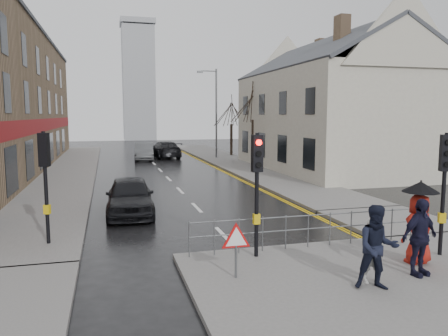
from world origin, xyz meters
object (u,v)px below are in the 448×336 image
pedestrian_a (373,250)px  pedestrian_d (420,237)px  pedestrian_with_umbrella (419,220)px  pedestrian_b (377,248)px  car_mid (144,152)px  car_parked (130,196)px

pedestrian_a → pedestrian_d: bearing=6.3°
pedestrian_with_umbrella → pedestrian_a: bearing=-156.2°
pedestrian_b → car_mid: size_ratio=0.41×
pedestrian_a → car_mid: 30.95m
pedestrian_b → pedestrian_a: bearing=88.4°
pedestrian_with_umbrella → car_parked: (-6.96, 8.28, -0.52)m
pedestrian_with_umbrella → car_mid: 30.35m
pedestrian_a → pedestrian_b: (-0.15, -0.37, 0.19)m
pedestrian_with_umbrella → car_parked: bearing=130.1°
pedestrian_with_umbrella → car_parked: 10.83m
pedestrian_with_umbrella → pedestrian_b: bearing=-149.4°
car_parked → pedestrian_a: bearing=-58.7°
pedestrian_b → car_parked: (-4.91, 9.49, -0.32)m
car_parked → car_mid: (2.33, 21.71, -0.01)m
pedestrian_with_umbrella → car_mid: (-4.63, 29.99, -0.53)m
pedestrian_b → pedestrian_with_umbrella: pedestrian_with_umbrella is taller
pedestrian_b → pedestrian_with_umbrella: (2.05, 1.22, 0.20)m
pedestrian_d → car_mid: 30.99m
car_parked → car_mid: car_parked is taller
car_parked → pedestrian_with_umbrella: bearing=-47.6°
pedestrian_d → car_parked: (-6.40, 9.01, -0.31)m
pedestrian_b → car_parked: 10.69m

